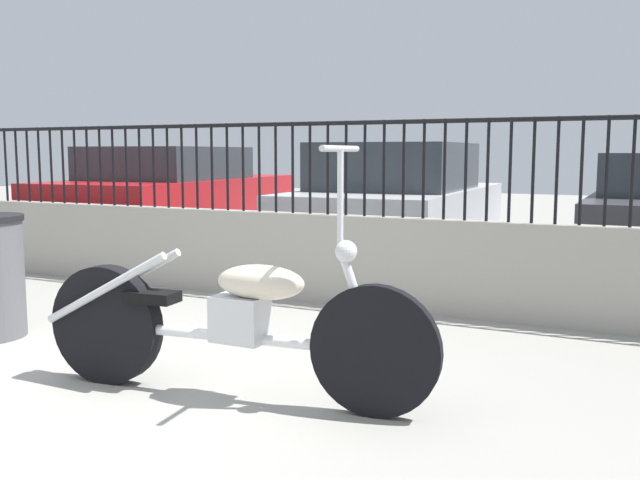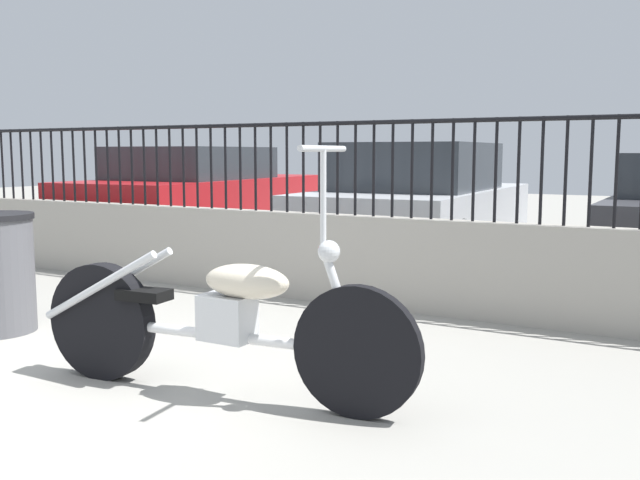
{
  "view_description": "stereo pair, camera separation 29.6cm",
  "coord_description": "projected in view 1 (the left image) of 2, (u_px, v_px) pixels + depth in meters",
  "views": [
    {
      "loc": [
        2.96,
        -2.62,
        1.28
      ],
      "look_at": [
        0.86,
        1.61,
        0.7
      ],
      "focal_mm": 40.0,
      "sensor_mm": 36.0,
      "label": 1
    },
    {
      "loc": [
        3.22,
        -2.48,
        1.28
      ],
      "look_at": [
        0.86,
        1.61,
        0.7
      ],
      "focal_mm": 40.0,
      "sensor_mm": 36.0,
      "label": 2
    }
  ],
  "objects": [
    {
      "name": "fence_railing",
      "position": [
        293.0,
        154.0,
        6.13
      ],
      "size": [
        10.62,
        0.04,
        0.78
      ],
      "color": "black",
      "rests_on": "low_wall"
    },
    {
      "name": "motorcycle_white",
      "position": [
        213.0,
        321.0,
        3.73
      ],
      "size": [
        2.22,
        0.54,
        1.32
      ],
      "rotation": [
        0.0,
        0.0,
        0.11
      ],
      "color": "black",
      "rests_on": "ground_plane"
    },
    {
      "name": "car_red",
      "position": [
        174.0,
        196.0,
        9.77
      ],
      "size": [
        2.11,
        4.26,
        1.35
      ],
      "rotation": [
        0.0,
        0.0,
        1.66
      ],
      "color": "black",
      "rests_on": "ground_plane"
    },
    {
      "name": "car_silver",
      "position": [
        399.0,
        202.0,
        8.5
      ],
      "size": [
        1.94,
        4.05,
        1.39
      ],
      "rotation": [
        0.0,
        0.0,
        1.62
      ],
      "color": "black",
      "rests_on": "ground_plane"
    },
    {
      "name": "ground_plane",
      "position": [
        41.0,
        395.0,
        3.79
      ],
      "size": [
        40.0,
        40.0,
        0.0
      ],
      "primitive_type": "plane",
      "color": "gray"
    },
    {
      "name": "low_wall",
      "position": [
        293.0,
        256.0,
        6.24
      ],
      "size": [
        10.62,
        0.18,
        0.76
      ],
      "color": "#9E998E",
      "rests_on": "ground_plane"
    }
  ]
}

